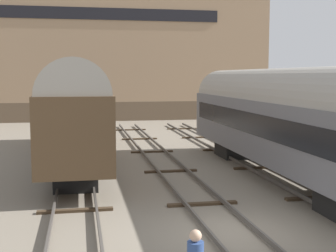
% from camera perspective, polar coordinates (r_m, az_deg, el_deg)
% --- Properties ---
extents(ground_plane, '(200.00, 200.00, 0.00)m').
position_cam_1_polar(ground_plane, '(14.58, 7.34, -12.70)').
color(ground_plane, slate).
extents(track_left, '(2.60, 60.00, 0.26)m').
position_cam_1_polar(track_left, '(13.87, -11.33, -13.14)').
color(track_left, '#4C4742').
rests_on(track_left, ground).
extents(track_middle, '(2.60, 60.00, 0.26)m').
position_cam_1_polar(track_middle, '(14.54, 7.35, -12.17)').
color(track_middle, '#4C4742').
rests_on(track_middle, ground).
extents(train_car_brown, '(2.97, 18.83, 5.37)m').
position_cam_1_polar(train_car_brown, '(25.99, -11.22, 2.42)').
color(train_car_brown, black).
rests_on(train_car_brown, ground).
extents(train_car_grey, '(3.04, 18.63, 5.04)m').
position_cam_1_polar(train_car_grey, '(21.69, 13.48, 1.10)').
color(train_car_grey, black).
rests_on(train_car_grey, ground).
extents(warehouse_building, '(39.52, 10.99, 19.95)m').
position_cam_1_polar(warehouse_building, '(54.46, -10.13, 11.60)').
color(warehouse_building, brown).
rests_on(warehouse_building, ground).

